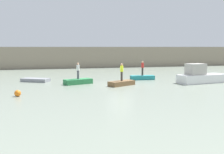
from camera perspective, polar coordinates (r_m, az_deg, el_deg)
The scene contains 11 objects.
ground_plane at distance 27.86m, azimuth 1.62°, elevation -1.67°, with size 120.00×120.00×0.00m, color gray.
embankment_wall at distance 50.52m, azimuth -5.83°, elevation 4.12°, with size 80.00×1.20×3.89m, color gray.
motorboat at distance 30.80m, azimuth 18.03°, elevation 0.15°, with size 5.61×2.57×2.11m.
rowboat_grey at distance 31.60m, azimuth -15.79°, elevation -0.61°, with size 3.07×1.30×0.38m, color gray.
rowboat_green at distance 28.69m, azimuth -7.13°, elevation -0.95°, with size 2.96×1.10×0.53m, color #2D7F47.
rowboat_brown at distance 27.38m, azimuth 2.04°, elevation -1.31°, with size 2.90×1.07×0.48m, color brown.
rowboat_teal at distance 32.48m, azimuth 6.41°, elevation -0.13°, with size 2.84×0.92×0.49m, color teal.
person_white_shirt at distance 28.56m, azimuth -7.16°, elevation 1.47°, with size 0.32×0.32×1.72m.
person_hiviz_shirt at distance 27.25m, azimuth 2.05°, elevation 1.24°, with size 0.32×0.32×1.76m.
person_red_shirt at distance 32.37m, azimuth 6.43°, elevation 1.99°, with size 0.32×0.32×1.72m.
mooring_buoy at distance 22.64m, azimuth -19.24°, elevation -3.24°, with size 0.51×0.51×0.51m, color orange.
Camera 1 is at (-7.72, -26.48, 3.89)m, focal length 43.46 mm.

